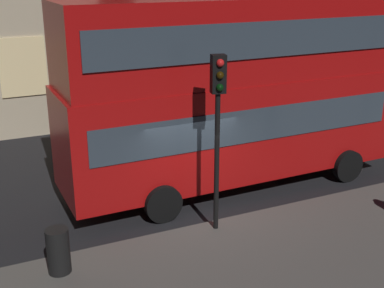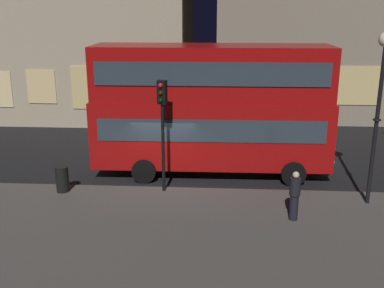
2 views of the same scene
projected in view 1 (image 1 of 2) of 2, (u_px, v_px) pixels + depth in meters
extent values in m
plane|color=black|center=(191.00, 214.00, 13.34)|extent=(80.00, 80.00, 0.00)
cube|color=#F9E09E|center=(23.00, 67.00, 18.49)|extent=(1.67, 0.06, 2.14)
cube|color=#E5C67F|center=(217.00, 46.00, 23.09)|extent=(2.82, 0.06, 1.96)
cube|color=#E5C67F|center=(296.00, 46.00, 24.93)|extent=(2.82, 0.06, 2.25)
cube|color=#E5C67F|center=(366.00, 35.00, 26.57)|extent=(2.82, 0.06, 2.40)
cube|color=#9E0C0C|center=(231.00, 125.00, 14.56)|extent=(9.75, 2.66, 2.73)
cube|color=#9E0C0C|center=(233.00, 38.00, 13.75)|extent=(9.55, 2.61, 2.16)
cube|color=#2D3842|center=(231.00, 113.00, 14.45)|extent=(8.97, 2.71, 0.90)
cube|color=#2D3842|center=(233.00, 34.00, 13.72)|extent=(8.97, 2.71, 0.90)
cube|color=#F2D84C|center=(371.00, 10.00, 15.52)|extent=(0.10, 1.52, 0.44)
sphere|color=white|center=(341.00, 129.00, 17.58)|extent=(0.24, 0.24, 0.24)
sphere|color=white|center=(376.00, 143.00, 16.18)|extent=(0.24, 0.24, 0.24)
cylinder|color=black|center=(295.00, 140.00, 17.47)|extent=(0.97, 0.25, 0.97)
cylinder|color=black|center=(348.00, 166.00, 15.23)|extent=(0.97, 0.25, 0.97)
cylinder|color=black|center=(129.00, 169.00, 15.04)|extent=(0.97, 0.25, 0.97)
cylinder|color=black|center=(163.00, 204.00, 12.80)|extent=(0.97, 0.25, 0.97)
cylinder|color=black|center=(217.00, 163.00, 11.83)|extent=(0.12, 0.12, 3.36)
cube|color=black|center=(218.00, 74.00, 11.14)|extent=(0.37, 0.32, 0.85)
sphere|color=red|center=(220.00, 63.00, 10.91)|extent=(0.17, 0.17, 0.17)
sphere|color=black|center=(220.00, 75.00, 11.00)|extent=(0.17, 0.17, 0.17)
sphere|color=black|center=(220.00, 88.00, 11.09)|extent=(0.17, 0.17, 0.17)
cylinder|color=black|center=(58.00, 251.00, 10.45)|extent=(0.48, 0.48, 0.98)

